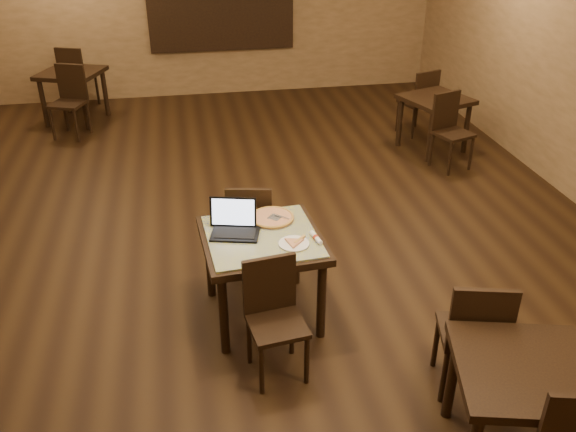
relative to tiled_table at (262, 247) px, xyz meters
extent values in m
plane|color=black|center=(-0.25, 1.17, -0.66)|extent=(10.00, 10.00, 0.00)
cube|color=#96754C|center=(-0.25, 6.17, 0.84)|extent=(8.00, 0.02, 3.00)
cylinder|color=black|center=(-0.35, -0.40, -0.31)|extent=(0.07, 0.07, 0.71)
cylinder|color=black|center=(-0.40, 0.35, -0.31)|extent=(0.07, 0.07, 0.71)
cylinder|color=black|center=(0.40, -0.35, -0.31)|extent=(0.07, 0.07, 0.71)
cylinder|color=black|center=(0.35, 0.40, -0.31)|extent=(0.07, 0.07, 0.71)
cube|color=black|center=(0.00, 0.00, 0.06)|extent=(0.98, 0.98, 0.06)
cube|color=#1A34AB|center=(0.00, 0.00, 0.09)|extent=(0.89, 0.89, 0.02)
cylinder|color=black|center=(-0.14, -0.89, -0.45)|extent=(0.04, 0.04, 0.42)
cylinder|color=black|center=(-0.19, -0.56, -0.45)|extent=(0.04, 0.04, 0.42)
cylinder|color=black|center=(0.19, -0.84, -0.45)|extent=(0.04, 0.04, 0.42)
cylinder|color=black|center=(0.14, -0.51, -0.45)|extent=(0.04, 0.04, 0.42)
cube|color=black|center=(0.00, -0.70, -0.23)|extent=(0.44, 0.44, 0.04)
cube|color=black|center=(-0.02, -0.53, 0.01)|extent=(0.39, 0.09, 0.44)
cylinder|color=black|center=(0.20, 0.83, -0.45)|extent=(0.04, 0.04, 0.42)
cylinder|color=black|center=(0.13, 0.50, -0.45)|extent=(0.04, 0.04, 0.42)
cylinder|color=black|center=(-0.13, 0.90, -0.45)|extent=(0.04, 0.04, 0.42)
cylinder|color=black|center=(-0.20, 0.57, -0.45)|extent=(0.04, 0.04, 0.42)
cube|color=black|center=(0.00, 0.70, -0.22)|extent=(0.47, 0.47, 0.04)
cube|color=black|center=(-0.04, 0.52, 0.03)|extent=(0.40, 0.12, 0.45)
cube|color=black|center=(-0.20, 0.05, 0.11)|extent=(0.42, 0.34, 0.02)
cube|color=black|center=(-0.20, 0.18, 0.23)|extent=(0.37, 0.15, 0.24)
cube|color=#B1C0E1|center=(-0.20, 0.17, 0.24)|extent=(0.33, 0.12, 0.21)
cylinder|color=white|center=(0.22, -0.18, 0.11)|extent=(0.23, 0.23, 0.01)
cylinder|color=silver|center=(0.12, 0.24, 0.11)|extent=(0.37, 0.37, 0.01)
cylinder|color=beige|center=(0.12, 0.24, 0.12)|extent=(0.35, 0.35, 0.02)
torus|color=#B7863A|center=(0.12, 0.24, 0.12)|extent=(0.36, 0.36, 0.02)
cube|color=silver|center=(0.14, 0.22, 0.13)|extent=(0.24, 0.22, 0.01)
cylinder|color=white|center=(0.40, -0.14, 0.12)|extent=(0.07, 0.18, 0.04)
cylinder|color=#A02A13|center=(0.40, -0.14, 0.12)|extent=(0.05, 0.04, 0.04)
cylinder|color=black|center=(2.55, 2.76, -0.32)|extent=(0.07, 0.07, 0.68)
cylinder|color=black|center=(2.35, 3.34, -0.32)|extent=(0.07, 0.07, 0.68)
cylinder|color=black|center=(3.14, 2.96, -0.32)|extent=(0.07, 0.07, 0.68)
cylinder|color=black|center=(2.94, 3.54, -0.32)|extent=(0.07, 0.07, 0.68)
cube|color=black|center=(2.75, 3.15, 0.03)|extent=(0.98, 0.98, 0.06)
cylinder|color=black|center=(2.64, 2.31, -0.44)|extent=(0.04, 0.04, 0.43)
cylinder|color=black|center=(2.53, 2.64, -0.44)|extent=(0.04, 0.04, 0.43)
cylinder|color=black|center=(2.97, 2.42, -0.44)|extent=(0.04, 0.04, 0.43)
cylinder|color=black|center=(2.85, 2.75, -0.44)|extent=(0.04, 0.04, 0.43)
cube|color=black|center=(2.75, 2.53, -0.21)|extent=(0.51, 0.51, 0.04)
cube|color=black|center=(2.69, 2.70, 0.04)|extent=(0.39, 0.17, 0.46)
cylinder|color=black|center=(2.85, 4.00, -0.44)|extent=(0.04, 0.04, 0.43)
cylinder|color=black|center=(2.97, 3.67, -0.44)|extent=(0.04, 0.04, 0.43)
cylinder|color=black|center=(2.53, 3.89, -0.44)|extent=(0.04, 0.04, 0.43)
cylinder|color=black|center=(2.64, 3.56, -0.44)|extent=(0.04, 0.04, 0.43)
cube|color=black|center=(2.75, 3.78, -0.21)|extent=(0.51, 0.51, 0.04)
cube|color=black|center=(2.80, 3.61, 0.04)|extent=(0.39, 0.17, 0.46)
cylinder|color=black|center=(-2.48, 4.98, -0.30)|extent=(0.07, 0.07, 0.72)
cylinder|color=black|center=(-2.25, 5.59, -0.30)|extent=(0.07, 0.07, 0.72)
cylinder|color=black|center=(-1.88, 4.75, -0.30)|extent=(0.07, 0.07, 0.72)
cylinder|color=black|center=(-1.64, 5.35, -0.30)|extent=(0.07, 0.07, 0.72)
cube|color=black|center=(-2.06, 5.17, 0.07)|extent=(1.05, 1.05, 0.06)
cylinder|color=black|center=(-2.30, 4.41, -0.43)|extent=(0.04, 0.04, 0.46)
cylinder|color=black|center=(-2.17, 4.74, -0.43)|extent=(0.04, 0.04, 0.46)
cylinder|color=black|center=(-1.96, 4.27, -0.43)|extent=(0.04, 0.04, 0.46)
cylinder|color=black|center=(-1.83, 4.61, -0.43)|extent=(0.04, 0.04, 0.46)
cube|color=black|center=(-2.06, 4.51, -0.18)|extent=(0.55, 0.55, 0.04)
cube|color=black|center=(-1.99, 4.69, 0.08)|extent=(0.41, 0.19, 0.49)
cylinder|color=black|center=(-1.83, 5.93, -0.43)|extent=(0.04, 0.04, 0.46)
cylinder|color=black|center=(-1.96, 5.59, -0.43)|extent=(0.04, 0.04, 0.46)
cylinder|color=black|center=(-2.17, 6.06, -0.43)|extent=(0.04, 0.04, 0.46)
cylinder|color=black|center=(-2.30, 5.72, -0.43)|extent=(0.04, 0.04, 0.46)
cube|color=black|center=(-2.06, 5.82, -0.18)|extent=(0.55, 0.55, 0.04)
cube|color=black|center=(-2.14, 5.64, 0.08)|extent=(0.41, 0.19, 0.49)
cylinder|color=black|center=(1.06, -1.31, -0.31)|extent=(0.07, 0.07, 0.70)
cylinder|color=black|center=(1.67, -1.47, -0.31)|extent=(0.07, 0.07, 0.70)
cube|color=black|center=(1.29, -1.70, 0.05)|extent=(0.96, 0.96, 0.06)
cylinder|color=black|center=(1.50, -0.93, -0.44)|extent=(0.04, 0.04, 0.44)
cylinder|color=black|center=(1.41, -1.27, -0.44)|extent=(0.04, 0.04, 0.44)
cylinder|color=black|center=(1.16, -0.84, -0.44)|extent=(0.04, 0.04, 0.44)
cylinder|color=black|center=(1.07, -1.18, -0.44)|extent=(0.04, 0.04, 0.44)
cube|color=black|center=(1.29, -1.06, -0.20)|extent=(0.50, 0.50, 0.04)
cube|color=black|center=(1.24, -1.24, 0.06)|extent=(0.41, 0.14, 0.47)
camera|label=1|loc=(-0.54, -4.04, 2.51)|focal=38.00mm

